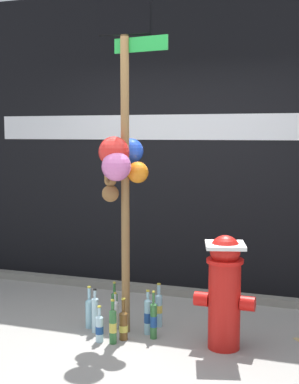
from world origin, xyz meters
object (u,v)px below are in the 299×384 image
Objects in this scene: bottle_4 at (99,328)px; bottle_5 at (114,306)px; bottle_2 at (113,325)px; bottle_9 at (154,320)px; bottle_6 at (115,315)px; bottle_1 at (89,312)px; bottle_7 at (123,324)px; bottle_3 at (95,313)px; fire_hydrant at (225,290)px; memorial_post at (122,140)px; bottle_8 at (148,316)px; bottle_0 at (159,309)px.

bottle_4 is 0.49m from bottle_5.
bottle_2 is 0.91× the size of bottle_9.
bottle_1 is at bearing -168.94° from bottle_6.
bottle_9 is (0.23, 0.11, 0.03)m from bottle_7.
bottle_7 is (0.29, -0.08, -0.04)m from bottle_3.
fire_hydrant is 2.44× the size of bottle_1.
bottle_5 reaches higher than bottle_7.
bottle_7 is at bearing -172.69° from fire_hydrant.
memorial_post is 1.52m from bottle_9.
bottle_3 is at bearing -100.05° from bottle_5.
bottle_1 is at bearing -123.70° from bottle_5.
bottle_5 is at bearing 98.26° from bottle_4.
memorial_post is 7.04× the size of bottle_9.
bottle_1 is 0.23m from bottle_6.
bottle_3 is 1.09× the size of bottle_7.
memorial_post is 1.51m from bottle_8.
bottle_7 is (0.17, 0.11, 0.01)m from bottle_4.
bottle_8 is at bearing 173.11° from fire_hydrant.
bottle_0 is 0.42m from bottle_5.
bottle_2 is 0.35m from bottle_9.
memorial_post reaches higher than bottle_6.
fire_hydrant is (0.89, -0.05, -1.18)m from memorial_post.
memorial_post reaches higher than bottle_4.
bottle_4 is 0.44m from bottle_8.
bottle_8 is at bearing 133.90° from bottle_9.
bottle_8 is (0.31, -0.02, 0.04)m from bottle_6.
bottle_9 is at bearing 24.85° from bottle_7.
bottle_4 is (-0.99, -0.21, -0.36)m from fire_hydrant.
bottle_1 reaches higher than bottle_2.
bottle_2 is at bearing -70.90° from bottle_6.
bottle_5 is at bearing 115.28° from bottle_6.
bottle_9 is (-0.59, 0.00, -0.32)m from fire_hydrant.
bottle_8 is (0.44, 0.11, -0.01)m from bottle_3.
bottle_0 is 0.20m from bottle_8.
bottle_3 is (-0.24, 0.18, 0.01)m from bottle_2.
memorial_post is at bearing -137.38° from bottle_0.
bottle_3 is 0.30m from bottle_7.
bottle_9 is at bearing -4.77° from bottle_1.
bottle_5 is (0.05, 0.30, -0.02)m from bottle_3.
memorial_post is 1.48m from fire_hydrant.
fire_hydrant reaches higher than bottle_0.
bottle_4 is 0.79× the size of bottle_8.
bottle_9 is at bearing 3.33° from bottle_3.
bottle_9 is (0.47, -0.27, 0.01)m from bottle_5.
memorial_post reaches higher than bottle_8.
memorial_post is 7.77× the size of bottle_5.
bottle_5 is at bearing -178.32° from bottle_0.
bottle_9 is at bearing -30.10° from bottle_5.
bottle_6 is 0.93× the size of bottle_7.
bottle_0 is at bearing 156.13° from fire_hydrant.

